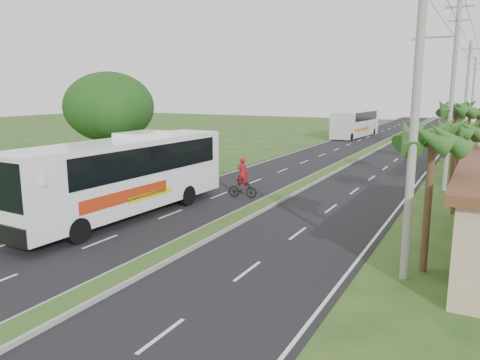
% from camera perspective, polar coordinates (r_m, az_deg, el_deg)
% --- Properties ---
extents(ground, '(180.00, 180.00, 0.00)m').
position_cam_1_polar(ground, '(18.66, -8.85, -9.09)').
color(ground, '#204A1B').
rests_on(ground, ground).
extents(road_asphalt, '(14.00, 160.00, 0.02)m').
position_cam_1_polar(road_asphalt, '(36.16, 10.34, 0.70)').
color(road_asphalt, black).
rests_on(road_asphalt, ground).
extents(median_strip, '(1.20, 160.00, 0.18)m').
position_cam_1_polar(median_strip, '(36.15, 10.34, 0.85)').
color(median_strip, gray).
rests_on(median_strip, ground).
extents(lane_edge_left, '(0.12, 160.00, 0.01)m').
position_cam_1_polar(lane_edge_left, '(38.66, 0.83, 1.53)').
color(lane_edge_left, silver).
rests_on(lane_edge_left, ground).
extents(lane_edge_right, '(0.12, 160.00, 0.01)m').
position_cam_1_polar(lane_edge_right, '(34.80, 20.90, -0.27)').
color(lane_edge_right, silver).
rests_on(lane_edge_right, ground).
extents(palm_verge_a, '(2.40, 2.40, 5.45)m').
position_cam_1_polar(palm_verge_a, '(17.14, 22.47, 4.72)').
color(palm_verge_a, '#473321').
rests_on(palm_verge_a, ground).
extents(palm_verge_b, '(2.40, 2.40, 5.05)m').
position_cam_1_polar(palm_verge_b, '(26.10, 25.24, 5.54)').
color(palm_verge_b, '#473321').
rests_on(palm_verge_b, ground).
extents(palm_verge_c, '(2.40, 2.40, 5.85)m').
position_cam_1_polar(palm_verge_c, '(33.06, 24.93, 7.84)').
color(palm_verge_c, '#473321').
rests_on(palm_verge_c, ground).
extents(palm_verge_d, '(2.40, 2.40, 5.25)m').
position_cam_1_polar(palm_verge_d, '(42.05, 26.25, 7.41)').
color(palm_verge_d, '#473321').
rests_on(palm_verge_d, ground).
extents(shade_tree, '(6.30, 6.00, 7.54)m').
position_cam_1_polar(shade_tree, '(33.06, -15.75, 8.28)').
color(shade_tree, '#473321').
rests_on(shade_tree, ground).
extents(utility_pole_a, '(1.60, 0.28, 11.00)m').
position_cam_1_polar(utility_pole_a, '(16.14, 20.58, 7.84)').
color(utility_pole_a, gray).
rests_on(utility_pole_a, ground).
extents(utility_pole_b, '(3.20, 0.28, 12.00)m').
position_cam_1_polar(utility_pole_b, '(32.06, 24.40, 9.85)').
color(utility_pole_b, gray).
rests_on(utility_pole_b, ground).
extents(utility_pole_c, '(1.60, 0.28, 11.00)m').
position_cam_1_polar(utility_pole_c, '(52.04, 25.85, 9.16)').
color(utility_pole_c, gray).
rests_on(utility_pole_c, ground).
extents(utility_pole_d, '(1.60, 0.28, 10.50)m').
position_cam_1_polar(utility_pole_d, '(72.03, 26.49, 9.12)').
color(utility_pole_d, gray).
rests_on(utility_pole_d, ground).
extents(coach_bus_main, '(3.29, 13.15, 4.22)m').
position_cam_1_polar(coach_bus_main, '(24.02, -13.78, 0.98)').
color(coach_bus_main, white).
rests_on(coach_bus_main, ground).
extents(coach_bus_far, '(3.60, 12.14, 3.49)m').
position_cam_1_polar(coach_bus_far, '(65.42, 13.92, 6.84)').
color(coach_bus_far, silver).
rests_on(coach_bus_far, ground).
extents(motorcyclist, '(1.81, 0.78, 2.42)m').
position_cam_1_polar(motorcyclist, '(27.73, 0.32, -0.37)').
color(motorcyclist, black).
rests_on(motorcyclist, ground).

